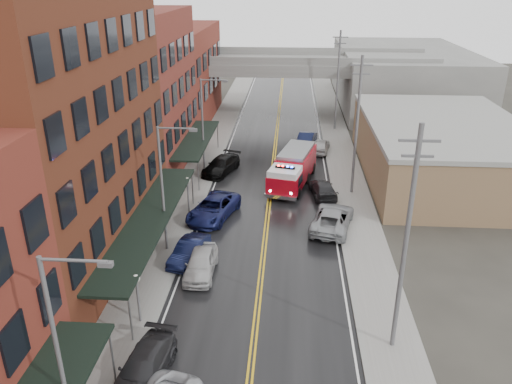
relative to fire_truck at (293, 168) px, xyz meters
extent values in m
cube|color=black|center=(-1.95, -6.59, -1.66)|extent=(11.00, 160.00, 0.02)
cube|color=slate|center=(-9.25, -6.59, -1.60)|extent=(3.00, 160.00, 0.15)
cube|color=slate|center=(5.35, -6.59, -1.60)|extent=(3.00, 160.00, 0.15)
cube|color=gray|center=(-7.60, -6.59, -1.60)|extent=(0.30, 160.00, 0.15)
cube|color=gray|center=(3.70, -6.59, -1.60)|extent=(0.30, 160.00, 0.15)
cube|color=#4E2214|center=(-15.25, -13.59, 7.33)|extent=(9.00, 20.00, 18.00)
cube|color=maroon|center=(-15.25, 3.91, 5.83)|extent=(9.00, 15.00, 15.00)
cube|color=maroon|center=(-15.25, 21.41, 4.33)|extent=(9.00, 20.00, 12.00)
cube|color=#816045|center=(14.05, 3.41, 0.83)|extent=(14.00, 22.00, 5.00)
cube|color=slate|center=(16.05, 33.41, 2.33)|extent=(18.00, 30.00, 8.00)
cylinder|color=slate|center=(-8.30, -24.99, -0.17)|extent=(0.10, 0.10, 3.00)
cube|color=black|center=(-9.45, -13.59, 1.33)|extent=(2.60, 18.00, 0.18)
cylinder|color=slate|center=(-8.30, -22.19, -0.17)|extent=(0.10, 0.10, 3.00)
cylinder|color=slate|center=(-8.30, -4.99, -0.17)|extent=(0.10, 0.10, 3.00)
cube|color=black|center=(-9.45, 3.91, 1.33)|extent=(2.60, 13.00, 0.18)
cylinder|color=slate|center=(-8.30, -2.19, -0.17)|extent=(0.10, 0.10, 3.00)
cylinder|color=slate|center=(-8.30, 10.01, -0.17)|extent=(0.10, 0.10, 3.00)
cylinder|color=#59595B|center=(-8.35, -20.59, -0.27)|extent=(0.14, 0.14, 2.80)
sphere|color=silver|center=(-8.35, -20.59, 1.23)|extent=(0.44, 0.44, 0.44)
cylinder|color=#59595B|center=(-8.35, -6.59, -0.27)|extent=(0.14, 0.14, 2.80)
sphere|color=silver|center=(-8.35, -6.59, 1.23)|extent=(0.44, 0.44, 0.44)
cylinder|color=#59595B|center=(-8.75, -28.59, 2.83)|extent=(0.18, 0.18, 9.00)
cylinder|color=#59595B|center=(-7.55, -28.59, 7.23)|extent=(2.40, 0.12, 0.12)
cube|color=#59595B|center=(-6.45, -28.59, 7.13)|extent=(0.50, 0.22, 0.18)
cylinder|color=#59595B|center=(-8.75, -12.59, 2.83)|extent=(0.18, 0.18, 9.00)
cylinder|color=#59595B|center=(-7.55, -12.59, 7.23)|extent=(2.40, 0.12, 0.12)
cube|color=#59595B|center=(-6.45, -12.59, 7.13)|extent=(0.50, 0.22, 0.18)
cylinder|color=#59595B|center=(-8.75, 3.41, 2.83)|extent=(0.18, 0.18, 9.00)
cylinder|color=#59595B|center=(-7.55, 3.41, 7.23)|extent=(2.40, 0.12, 0.12)
cube|color=#59595B|center=(-6.45, 3.41, 7.13)|extent=(0.50, 0.22, 0.18)
cylinder|color=#59595B|center=(5.25, -21.59, 4.33)|extent=(0.24, 0.24, 12.00)
cube|color=#59595B|center=(5.25, -21.59, 9.53)|extent=(1.80, 0.12, 0.12)
cube|color=#59595B|center=(5.25, -21.59, 8.83)|extent=(1.40, 0.12, 0.12)
cylinder|color=#59595B|center=(5.25, -1.59, 4.33)|extent=(0.24, 0.24, 12.00)
cube|color=#59595B|center=(5.25, -1.59, 9.53)|extent=(1.80, 0.12, 0.12)
cube|color=#59595B|center=(5.25, -1.59, 8.83)|extent=(1.40, 0.12, 0.12)
cylinder|color=#59595B|center=(5.25, 18.41, 4.33)|extent=(0.24, 0.24, 12.00)
cube|color=#59595B|center=(5.25, 18.41, 9.53)|extent=(1.80, 0.12, 0.12)
cube|color=#59595B|center=(5.25, 18.41, 8.83)|extent=(1.40, 0.12, 0.12)
cube|color=slate|center=(-1.95, 25.41, 5.08)|extent=(40.00, 10.00, 1.50)
cube|color=slate|center=(-12.95, 25.41, 1.33)|extent=(1.60, 8.00, 6.00)
cube|color=slate|center=(9.05, 25.41, 1.33)|extent=(1.60, 8.00, 6.00)
cube|color=#9E0714|center=(0.32, 1.30, -0.02)|extent=(3.97, 6.32, 2.24)
cube|color=#9E0714|center=(-0.67, -2.74, -0.34)|extent=(3.24, 3.32, 1.60)
cube|color=silver|center=(-0.67, -2.74, 0.72)|extent=(3.06, 3.08, 0.53)
cube|color=black|center=(-0.62, -2.53, -0.02)|extent=(3.01, 2.29, 0.85)
cube|color=slate|center=(0.32, 1.30, 1.26)|extent=(3.61, 5.84, 0.32)
cube|color=black|center=(-0.67, -2.74, 1.07)|extent=(1.73, 0.69, 0.15)
sphere|color=#FF0C0C|center=(-1.23, -2.60, 1.16)|extent=(0.21, 0.21, 0.21)
sphere|color=#1933FF|center=(-0.10, -2.88, 1.16)|extent=(0.21, 0.21, 0.21)
cylinder|color=black|center=(-1.83, -2.56, -1.14)|extent=(1.12, 0.61, 1.06)
cylinder|color=black|center=(0.45, -3.12, -1.14)|extent=(1.12, 0.61, 1.06)
cylinder|color=black|center=(-0.95, 1.06, -1.14)|extent=(1.12, 0.61, 1.06)
cylinder|color=black|center=(1.33, 0.50, -1.14)|extent=(1.12, 0.61, 1.06)
cylinder|color=black|center=(-0.32, 3.64, -1.14)|extent=(1.12, 0.61, 1.06)
cylinder|color=black|center=(1.96, 3.09, -1.14)|extent=(1.12, 0.61, 1.06)
imported|color=#242426|center=(-6.95, -24.77, -0.95)|extent=(2.69, 5.22, 1.45)
imported|color=#B1B1B1|center=(-5.84, -15.39, -0.89)|extent=(1.84, 4.58, 1.56)
imported|color=black|center=(-6.91, -13.79, -0.97)|extent=(2.46, 4.53, 1.41)
imported|color=#131848|center=(-6.23, -7.23, -0.85)|extent=(4.25, 6.47, 1.65)
imported|color=black|center=(-6.95, 2.61, -0.89)|extent=(3.81, 5.81, 1.57)
imported|color=gray|center=(3.05, -8.39, -0.85)|extent=(4.04, 6.41, 1.65)
imported|color=black|center=(2.67, -2.39, -1.00)|extent=(2.61, 4.91, 1.36)
imported|color=#BBBBBB|center=(3.05, 9.61, -0.93)|extent=(2.48, 4.60, 1.49)
imported|color=black|center=(1.65, 12.04, -0.88)|extent=(2.55, 5.04, 1.58)
camera|label=1|loc=(-0.37, -42.66, 16.05)|focal=35.00mm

